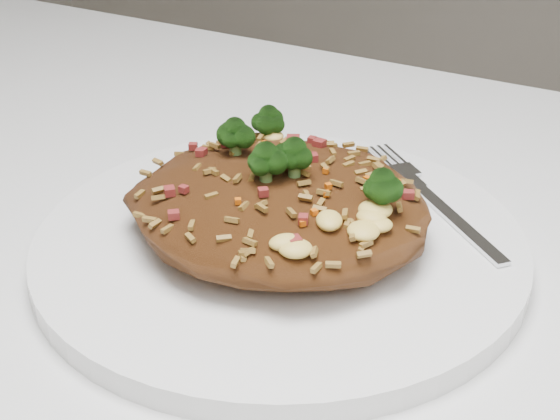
# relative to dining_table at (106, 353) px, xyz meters

# --- Properties ---
(dining_table) EXTENTS (1.20, 0.80, 0.75)m
(dining_table) POSITION_rel_dining_table_xyz_m (0.00, 0.00, 0.00)
(dining_table) COLOR silver
(dining_table) RESTS_ON ground
(plate) EXTENTS (0.28, 0.28, 0.01)m
(plate) POSITION_rel_dining_table_xyz_m (0.11, 0.04, 0.10)
(plate) COLOR white
(plate) RESTS_ON dining_table
(fried_rice) EXTENTS (0.18, 0.16, 0.06)m
(fried_rice) POSITION_rel_dining_table_xyz_m (0.11, 0.04, 0.13)
(fried_rice) COLOR brown
(fried_rice) RESTS_ON plate
(fork) EXTENTS (0.13, 0.12, 0.00)m
(fork) POSITION_rel_dining_table_xyz_m (0.18, 0.12, 0.11)
(fork) COLOR silver
(fork) RESTS_ON plate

